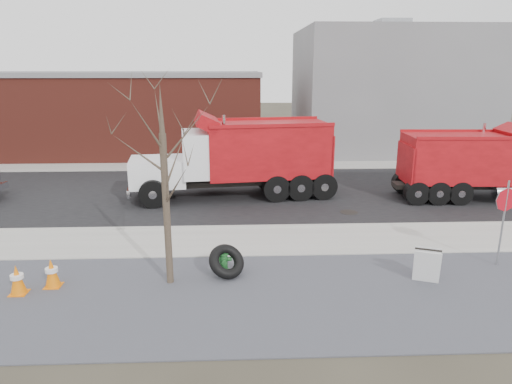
{
  "coord_description": "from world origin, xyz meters",
  "views": [
    {
      "loc": [
        -1.38,
        -13.76,
        5.57
      ],
      "look_at": [
        -0.75,
        1.36,
        1.4
      ],
      "focal_mm": 32.0,
      "sensor_mm": 36.0,
      "label": 1
    }
  ],
  "objects_px": {
    "dump_truck_red_b": "(241,155)",
    "fire_hydrant": "(224,261)",
    "truck_tire": "(227,261)",
    "sandwich_board": "(427,265)",
    "dump_truck_red_a": "(480,162)",
    "stop_sign": "(505,208)"
  },
  "relations": [
    {
      "from": "stop_sign",
      "to": "dump_truck_red_a",
      "type": "xyz_separation_m",
      "value": [
        2.91,
        6.83,
        -0.13
      ]
    },
    {
      "from": "fire_hydrant",
      "to": "dump_truck_red_b",
      "type": "relative_size",
      "value": 0.09
    },
    {
      "from": "truck_tire",
      "to": "stop_sign",
      "type": "xyz_separation_m",
      "value": [
        7.79,
        0.37,
        1.3
      ]
    },
    {
      "from": "fire_hydrant",
      "to": "dump_truck_red_a",
      "type": "bearing_deg",
      "value": 27.42
    },
    {
      "from": "dump_truck_red_a",
      "to": "stop_sign",
      "type": "bearing_deg",
      "value": -110.64
    },
    {
      "from": "truck_tire",
      "to": "dump_truck_red_b",
      "type": "bearing_deg",
      "value": 86.48
    },
    {
      "from": "fire_hydrant",
      "to": "dump_truck_red_b",
      "type": "bearing_deg",
      "value": 80.26
    },
    {
      "from": "fire_hydrant",
      "to": "sandwich_board",
      "type": "distance_m",
      "value": 5.46
    },
    {
      "from": "truck_tire",
      "to": "dump_truck_red_a",
      "type": "relative_size",
      "value": 0.17
    },
    {
      "from": "truck_tire",
      "to": "stop_sign",
      "type": "bearing_deg",
      "value": 2.73
    },
    {
      "from": "dump_truck_red_a",
      "to": "dump_truck_red_b",
      "type": "xyz_separation_m",
      "value": [
        -10.21,
        0.8,
        0.26
      ]
    },
    {
      "from": "stop_sign",
      "to": "sandwich_board",
      "type": "bearing_deg",
      "value": -150.33
    },
    {
      "from": "dump_truck_red_a",
      "to": "dump_truck_red_b",
      "type": "distance_m",
      "value": 10.24
    },
    {
      "from": "fire_hydrant",
      "to": "stop_sign",
      "type": "distance_m",
      "value": 8.0
    },
    {
      "from": "fire_hydrant",
      "to": "stop_sign",
      "type": "relative_size",
      "value": 0.32
    },
    {
      "from": "sandwich_board",
      "to": "dump_truck_red_a",
      "type": "relative_size",
      "value": 0.12
    },
    {
      "from": "fire_hydrant",
      "to": "truck_tire",
      "type": "bearing_deg",
      "value": -73.46
    },
    {
      "from": "truck_tire",
      "to": "fire_hydrant",
      "type": "bearing_deg",
      "value": 112.01
    },
    {
      "from": "sandwich_board",
      "to": "truck_tire",
      "type": "bearing_deg",
      "value": -165.0
    },
    {
      "from": "dump_truck_red_b",
      "to": "fire_hydrant",
      "type": "bearing_deg",
      "value": 78.41
    },
    {
      "from": "truck_tire",
      "to": "dump_truck_red_b",
      "type": "height_order",
      "value": "dump_truck_red_b"
    },
    {
      "from": "truck_tire",
      "to": "sandwich_board",
      "type": "xyz_separation_m",
      "value": [
        5.31,
        -0.57,
        0.05
      ]
    }
  ]
}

